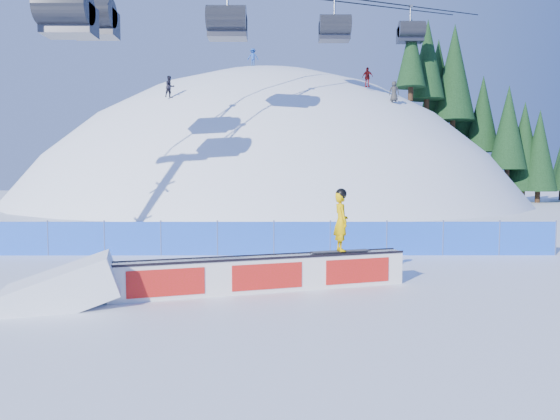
{
  "coord_description": "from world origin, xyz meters",
  "views": [
    {
      "loc": [
        1.18,
        -13.04,
        2.84
      ],
      "look_at": [
        1.21,
        1.32,
        1.84
      ],
      "focal_mm": 32.0,
      "sensor_mm": 36.0,
      "label": 1
    }
  ],
  "objects": [
    {
      "name": "ground",
      "position": [
        0.0,
        0.0,
        0.0
      ],
      "size": [
        160.0,
        160.0,
        0.0
      ],
      "primitive_type": "plane",
      "color": "white",
      "rests_on": "ground"
    },
    {
      "name": "snow_hill",
      "position": [
        0.0,
        42.0,
        -18.0
      ],
      "size": [
        64.0,
        64.0,
        64.0
      ],
      "color": "white",
      "rests_on": "ground"
    },
    {
      "name": "treeline",
      "position": [
        24.24,
        40.31,
        8.9
      ],
      "size": [
        26.16,
        12.9,
        19.93
      ],
      "color": "#301F13",
      "rests_on": "ground"
    },
    {
      "name": "safety_fence",
      "position": [
        0.0,
        4.5,
        0.6
      ],
      "size": [
        22.05,
        0.05,
        1.3
      ],
      "color": "blue",
      "rests_on": "ground"
    },
    {
      "name": "rail_box",
      "position": [
        0.84,
        -0.98,
        0.43
      ],
      "size": [
        7.17,
        2.62,
        0.88
      ],
      "rotation": [
        0.0,
        0.0,
        0.29
      ],
      "color": "silver",
      "rests_on": "ground"
    },
    {
      "name": "snow_ramp",
      "position": [
        -3.55,
        -2.31,
        0.0
      ],
      "size": [
        2.79,
        2.17,
        1.53
      ],
      "primitive_type": null,
      "rotation": [
        0.0,
        -0.31,
        0.29
      ],
      "color": "white",
      "rests_on": "ground"
    },
    {
      "name": "snowboarder",
      "position": [
        2.76,
        -0.39,
        1.68
      ],
      "size": [
        1.57,
        0.72,
        1.63
      ],
      "rotation": [
        0.0,
        0.0,
        1.77
      ],
      "color": "black",
      "rests_on": "rail_box"
    },
    {
      "name": "distant_skiers",
      "position": [
        1.7,
        30.65,
        11.49
      ],
      "size": [
        18.86,
        10.63,
        6.22
      ],
      "color": "black",
      "rests_on": "ground"
    }
  ]
}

